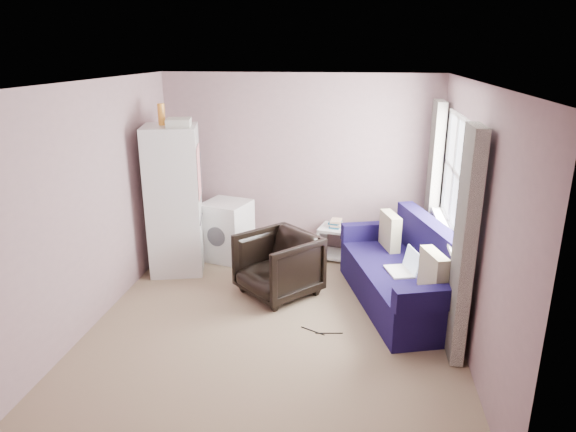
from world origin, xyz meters
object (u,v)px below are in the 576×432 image
Objects in this scene: fridge at (174,199)px; side_table at (335,240)px; sofa at (408,276)px; armchair at (278,262)px; washing_machine at (227,229)px.

side_table is (2.03, 0.67, -0.70)m from fridge.
sofa is (2.92, -0.56, -0.63)m from fridge.
armchair is at bearing -116.80° from side_table.
washing_machine is (0.55, 0.47, -0.54)m from fridge.
armchair is 1.46× the size of side_table.
side_table is 1.52m from sofa.
armchair is 1.02× the size of washing_machine.
sofa is at bearing 42.37° from armchair.
washing_machine is at bearing 139.80° from sofa.
side_table is (1.49, 0.20, -0.16)m from washing_machine.
side_table is at bearing 109.10° from sofa.
armchair is 1.36m from side_table.
fridge is 2.67× the size of washing_machine.
sofa reaches higher than side_table.
sofa is at bearing -54.16° from side_table.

